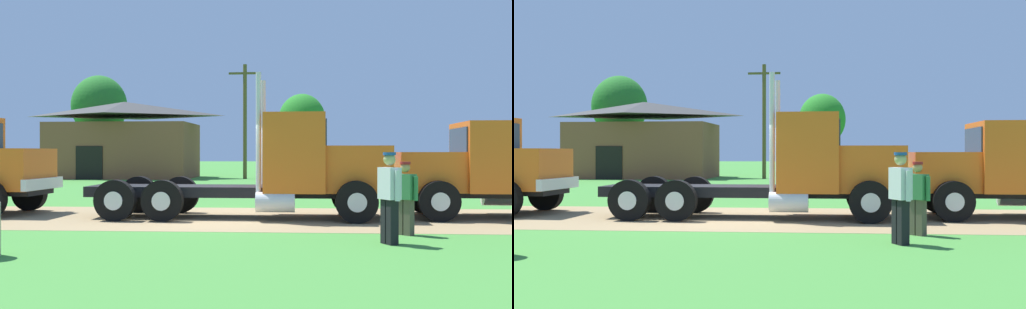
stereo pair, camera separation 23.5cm
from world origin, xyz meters
TOP-DOWN VIEW (x-y plane):
  - ground_plane at (0.00, 0.00)m, footprint 200.00×200.00m
  - dirt_track at (0.00, 0.00)m, footprint 120.00×5.77m
  - truck_foreground_white at (2.04, 0.09)m, footprint 8.33×2.69m
  - truck_near_left at (7.66, 0.59)m, footprint 7.80×2.87m
  - visitor_standing_near at (4.05, -4.37)m, footprint 0.42×0.59m
  - visitor_walking_mid at (4.60, -3.05)m, footprint 0.48×0.48m
  - shed_building at (-9.76, 24.73)m, footprint 10.25×6.33m
  - utility_pole_far at (-1.18, 23.75)m, footprint 2.20×0.26m
  - tree_left at (-13.32, 29.91)m, footprint 4.36×4.36m
  - tree_mid at (2.84, 40.45)m, footprint 4.45×4.45m

SIDE VIEW (x-z plane):
  - ground_plane at x=0.00m, z-range 0.00..0.00m
  - dirt_track at x=0.00m, z-range 0.00..0.01m
  - visitor_walking_mid at x=4.60m, z-range 0.06..1.65m
  - visitor_standing_near at x=4.05m, z-range 0.09..1.88m
  - truck_near_left at x=7.66m, z-range -0.52..3.01m
  - truck_foreground_white at x=2.04m, z-range -0.63..3.23m
  - shed_building at x=-9.76m, z-range -0.10..5.24m
  - utility_pole_far at x=-1.18m, z-range 0.25..7.98m
  - tree_mid at x=2.84m, z-range 1.21..8.58m
  - tree_left at x=-13.32m, z-range 1.52..9.40m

